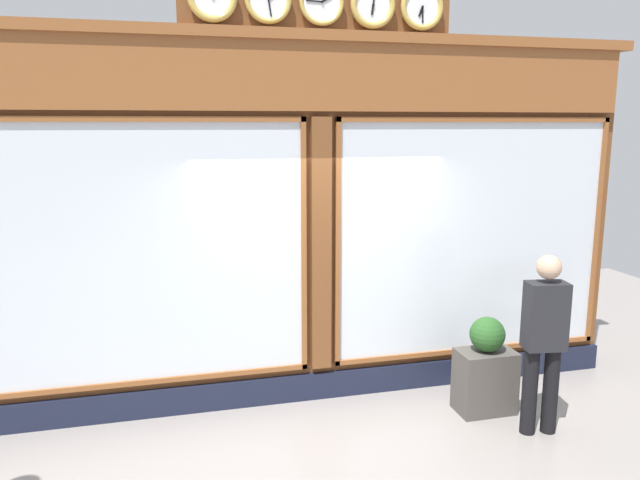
# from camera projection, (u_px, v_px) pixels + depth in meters

# --- Properties ---
(shop_facade) EXTENTS (6.79, 0.42, 4.24)m
(shop_facade) POSITION_uv_depth(u_px,v_px,m) (317.00, 218.00, 6.18)
(shop_facade) COLOR brown
(shop_facade) RESTS_ON ground_plane
(pedestrian) EXTENTS (0.39, 0.27, 1.69)m
(pedestrian) POSITION_uv_depth(u_px,v_px,m) (544.00, 337.00, 5.51)
(pedestrian) COLOR black
(pedestrian) RESTS_ON ground_plane
(planter_box) EXTENTS (0.56, 0.36, 0.63)m
(planter_box) POSITION_uv_depth(u_px,v_px,m) (485.00, 381.00, 6.05)
(planter_box) COLOR #4C4742
(planter_box) RESTS_ON ground_plane
(planter_shrub) EXTENTS (0.34, 0.34, 0.34)m
(planter_shrub) POSITION_uv_depth(u_px,v_px,m) (487.00, 334.00, 5.96)
(planter_shrub) COLOR #285623
(planter_shrub) RESTS_ON planter_box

